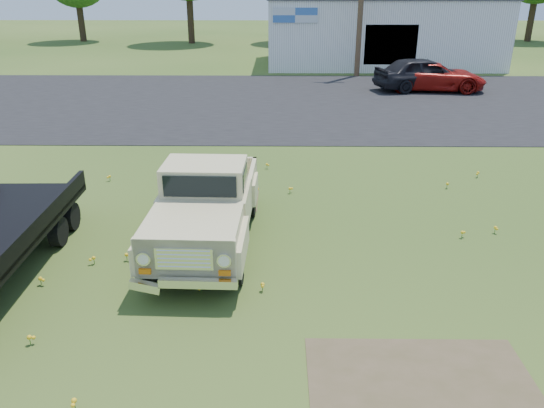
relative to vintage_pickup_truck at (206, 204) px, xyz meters
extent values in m
plane|color=#2C4C18|center=(1.82, -1.07, -0.87)|extent=(140.00, 140.00, 0.00)
cube|color=black|center=(1.82, 13.93, -0.87)|extent=(90.00, 14.00, 0.02)
cube|color=#4D4329|center=(3.32, -4.07, -0.87)|extent=(3.00, 2.00, 0.01)
cube|color=#4D4329|center=(-0.18, 2.43, -0.87)|extent=(2.20, 1.60, 0.01)
cube|color=silver|center=(7.82, 25.93, 1.13)|extent=(14.00, 8.00, 4.00)
cube|color=black|center=(7.82, 21.98, 0.73)|extent=(3.00, 0.10, 2.20)
cube|color=silver|center=(2.32, 21.88, 2.33)|extent=(2.50, 0.08, 0.80)
cylinder|color=#332417|center=(-16.18, 39.93, 0.75)|extent=(0.56, 0.56, 3.24)
cylinder|color=#332417|center=(-6.18, 38.43, 1.11)|extent=(0.56, 0.56, 3.96)
cylinder|color=#332417|center=(3.82, 39.43, 1.02)|extent=(0.56, 0.56, 3.78)
cylinder|color=#332417|center=(13.82, 37.93, 0.84)|extent=(0.56, 0.56, 3.42)
cylinder|color=#332417|center=(23.82, 40.43, 0.93)|extent=(0.56, 0.56, 3.60)
imported|color=#9B130E|center=(8.99, 16.61, -0.20)|extent=(4.97, 2.66, 1.33)
imported|color=black|center=(8.39, 16.72, -0.08)|extent=(4.96, 2.97, 1.58)
camera|label=1|loc=(1.41, -9.56, 4.02)|focal=35.00mm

